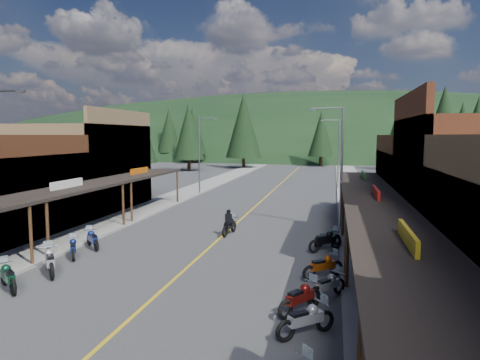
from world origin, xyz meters
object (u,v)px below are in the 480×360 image
Objects in this scene: pine_3 at (321,134)px; bike_east_6 at (328,284)px; pine_2 at (244,125)px; bike_east_5 at (300,296)px; bike_east_7 at (323,265)px; pedestrian_east_a at (400,315)px; bike_west_8 at (92,238)px; bike_east_4 at (306,318)px; bike_east_8 at (325,240)px; shop_east_3 at (438,188)px; pine_10 at (189,132)px; bike_west_7 at (73,247)px; pine_4 at (401,129)px; pine_1 at (193,130)px; pine_0 at (108,134)px; pedestrian_east_b at (347,204)px; bike_west_5 at (8,276)px; pine_8 at (142,136)px; pine_9 at (462,134)px; bike_east_9 at (328,237)px; rider_on_bike at (229,224)px; streetlight_1 at (201,152)px; pine_7 at (169,131)px; pine_11 at (443,127)px; streetlight_2 at (339,162)px; streetlight_3 at (337,150)px; bike_west_6 at (50,260)px; shop_west_3 at (83,167)px.

pine_3 is 70.72m from bike_east_6.
bike_east_5 is (15.57, -64.05, -7.38)m from pine_2.
pedestrian_east_a is (2.31, -5.81, 0.46)m from bike_east_7.
bike_west_8 is at bearing -141.42° from bike_east_7.
bike_east_8 is at bearing 137.45° from bike_east_4.
bike_east_6 is at bearing -114.79° from shop_east_3.
pine_10 is 5.91× the size of bike_west_7.
bike_east_4 is at bearing -112.47° from shop_east_3.
pine_4 reaches higher than bike_east_8.
pine_1 is 5.86× the size of bike_east_5.
pine_0 is at bearing 172.97° from bike_east_4.
bike_west_8 is at bearing -172.27° from bike_east_5.
bike_west_5 is at bearing 25.76° from pedestrian_east_b.
pedestrian_east_b is (29.69, -27.38, -5.00)m from pine_8.
pine_9 is 52.76m from bike_east_6.
pedestrian_east_b reaches higher than bike_east_9.
streetlight_1 is at bearing 120.00° from rider_on_bike.
rider_on_bike is at bearing -65.55° from pine_7.
pine_8 is at bearing 76.97° from bike_west_7.
pine_11 reaches higher than pedestrian_east_a.
pine_4 is 6.48× the size of bike_east_6.
pedestrian_east_b is at bearing -116.74° from pine_9.
streetlight_2 is 3.58× the size of rider_on_bike.
streetlight_3 is 3.75× the size of bike_east_5.
streetlight_1 is 0.73× the size of pine_3.
bike_west_5 is 11.93m from bike_east_4.
pine_7 is 29.53m from pine_10.
pine_8 is at bearing -135.00° from pine_3.
bike_east_4 is (11.85, -1.40, -0.02)m from bike_west_5.
pedestrian_east_b is at bearing 53.42° from rider_on_bike.
pine_1 is 5.35× the size of bike_west_6.
pine_4 reaches higher than bike_west_5.
pine_11 is (33.78, 26.70, 3.67)m from shop_west_3.
pine_1 is 18.45m from pine_2.
pine_2 is 16.19m from pine_3.
pine_9 is 54.58m from bike_east_5.
pedestrian_east_a is (2.19, -11.34, 0.53)m from bike_east_9.
streetlight_1 is 24.03m from bike_west_7.
bike_west_5 is at bearing -112.16° from bike_east_7.
pine_0 is at bearing 175.63° from bike_east_9.
shop_east_3 is at bearing 100.15° from bike_east_5.
pine_2 is 58.48m from bike_west_8.
bike_west_6 is at bearing -97.79° from pine_3.
shop_east_3 is at bearing -43.33° from pine_0.
pine_10 reaches higher than bike_east_4.
streetlight_3 reaches higher than bike_west_6.
rider_on_bike is at bearing -54.77° from pine_0.
pine_0 is 44.18m from pine_3.
streetlight_1 is at bearing 51.97° from bike_west_6.
streetlight_2 is at bearing -15.43° from bike_west_8.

